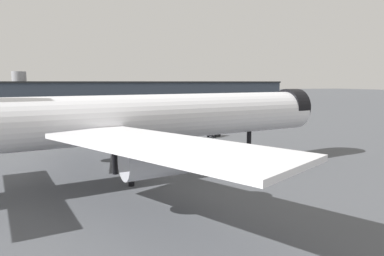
{
  "coord_description": "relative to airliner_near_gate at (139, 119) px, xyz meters",
  "views": [
    {
      "loc": [
        -13.12,
        -45.05,
        12.1
      ],
      "look_at": [
        3.65,
        -0.62,
        5.83
      ],
      "focal_mm": 32.89,
      "sensor_mm": 36.0,
      "label": 1
    }
  ],
  "objects": [
    {
      "name": "terminal_building",
      "position": [
        53.46,
        214.08,
        -1.17
      ],
      "size": [
        223.1,
        44.93,
        18.55
      ],
      "rotation": [
        0.0,
        0.0,
        0.08
      ],
      "color": "#3D4756",
      "rests_on": "ground"
    },
    {
      "name": "airliner_near_gate",
      "position": [
        0.0,
        0.0,
        0.0
      ],
      "size": [
        60.85,
        54.95,
        16.92
      ],
      "rotation": [
        0.0,
        0.0,
        0.16
      ],
      "color": "white",
      "rests_on": "ground"
    },
    {
      "name": "ground",
      "position": [
        3.89,
        1.84,
        -7.45
      ],
      "size": [
        900.0,
        900.0,
        0.0
      ],
      "primitive_type": "plane",
      "color": "#4C4F54"
    },
    {
      "name": "baggage_tug_wing",
      "position": [
        22.51,
        27.0,
        -6.48
      ],
      "size": [
        3.52,
        3.27,
        1.85
      ],
      "rotation": [
        0.0,
        0.0,
        0.65
      ],
      "color": "black",
      "rests_on": "ground"
    }
  ]
}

